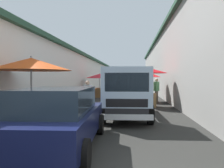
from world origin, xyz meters
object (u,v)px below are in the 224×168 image
(fruit_stall_mid_lane, at_px, (149,76))
(fruit_stall_near_left, at_px, (32,71))
(delivery_truck, at_px, (126,95))
(parked_scooter, at_px, (148,94))
(fruit_stall_near_right, at_px, (99,78))
(fruit_stall_far_right, at_px, (146,78))
(vendor_by_crates, at_px, (156,89))
(hatchback_car, at_px, (58,118))
(vendor_in_shade, at_px, (88,94))

(fruit_stall_mid_lane, bearing_deg, fruit_stall_near_left, 145.44)
(delivery_truck, distance_m, parked_scooter, 9.30)
(fruit_stall_mid_lane, relative_size, fruit_stall_near_left, 0.91)
(fruit_stall_near_right, distance_m, delivery_truck, 10.70)
(fruit_stall_far_right, distance_m, vendor_by_crates, 1.47)
(parked_scooter, bearing_deg, hatchback_car, 166.92)
(fruit_stall_near_right, relative_size, vendor_in_shade, 1.69)
(fruit_stall_far_right, xyz_separation_m, hatchback_car, (-10.99, 2.72, -1.00))
(vendor_by_crates, xyz_separation_m, vendor_in_shade, (-3.95, 3.92, -0.09))
(parked_scooter, bearing_deg, fruit_stall_near_left, 157.44)
(fruit_stall_near_left, bearing_deg, delivery_truck, -60.50)
(fruit_stall_mid_lane, bearing_deg, vendor_in_shade, 123.37)
(fruit_stall_near_right, height_order, fruit_stall_far_right, fruit_stall_far_right)
(fruit_stall_near_right, relative_size, parked_scooter, 1.56)
(delivery_truck, bearing_deg, fruit_stall_mid_lane, -15.07)
(vendor_by_crates, bearing_deg, fruit_stall_near_right, 48.41)
(fruit_stall_far_right, bearing_deg, fruit_stall_near_left, 154.85)
(fruit_stall_far_right, distance_m, hatchback_car, 11.36)
(fruit_stall_mid_lane, distance_m, vendor_by_crates, 2.08)
(fruit_stall_mid_lane, height_order, fruit_stall_near_left, fruit_stall_near_left)
(delivery_truck, relative_size, parked_scooter, 2.95)
(fruit_stall_far_right, distance_m, parked_scooter, 2.22)
(fruit_stall_mid_lane, height_order, hatchback_car, fruit_stall_mid_lane)
(fruit_stall_near_right, xyz_separation_m, vendor_by_crates, (-4.05, -4.56, -0.73))
(fruit_stall_far_right, xyz_separation_m, parked_scooter, (1.79, -0.25, -1.29))
(fruit_stall_near_right, distance_m, hatchback_car, 14.03)
(fruit_stall_near_right, distance_m, vendor_in_shade, 8.07)
(fruit_stall_near_right, relative_size, hatchback_car, 0.66)
(fruit_stall_near_left, height_order, vendor_in_shade, fruit_stall_near_left)
(delivery_truck, bearing_deg, fruit_stall_near_right, 14.69)
(vendor_in_shade, relative_size, parked_scooter, 0.93)
(fruit_stall_mid_lane, height_order, delivery_truck, fruit_stall_mid_lane)
(fruit_stall_far_right, xyz_separation_m, vendor_in_shade, (-5.04, 3.26, -0.84))
(fruit_stall_far_right, bearing_deg, vendor_by_crates, -149.01)
(fruit_stall_far_right, relative_size, fruit_stall_near_left, 0.87)
(fruit_stall_far_right, height_order, fruit_stall_near_left, fruit_stall_near_left)
(delivery_truck, height_order, parked_scooter, delivery_truck)
(hatchback_car, bearing_deg, fruit_stall_mid_lane, -18.61)
(fruit_stall_near_right, bearing_deg, hatchback_car, -175.13)
(hatchback_car, distance_m, parked_scooter, 13.12)
(fruit_stall_mid_lane, height_order, parked_scooter, fruit_stall_mid_lane)
(delivery_truck, distance_m, vendor_by_crates, 6.55)
(fruit_stall_near_right, relative_size, fruit_stall_far_right, 1.14)
(fruit_stall_mid_lane, height_order, vendor_by_crates, fruit_stall_mid_lane)
(vendor_in_shade, bearing_deg, vendor_by_crates, -44.73)
(vendor_by_crates, bearing_deg, delivery_truck, 163.58)
(fruit_stall_mid_lane, distance_m, fruit_stall_far_right, 2.89)
(fruit_stall_near_left, relative_size, vendor_by_crates, 1.56)
(vendor_by_crates, xyz_separation_m, parked_scooter, (2.88, 0.40, -0.54))
(fruit_stall_mid_lane, relative_size, vendor_in_shade, 1.54)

